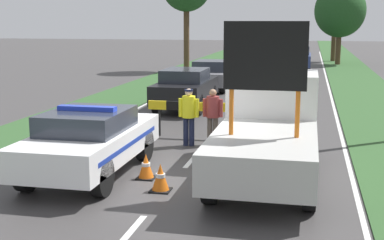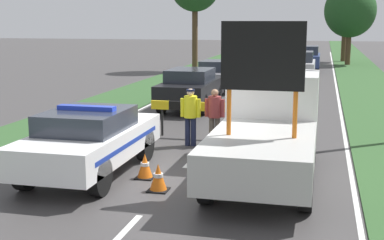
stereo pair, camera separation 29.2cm
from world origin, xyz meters
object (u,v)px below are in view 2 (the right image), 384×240
Objects in this scene: police_car at (90,139)px; roadside_tree_near_left at (346,6)px; road_barrier at (205,109)px; roadside_tree_near_right at (350,11)px; queued_car_suv_grey at (218,75)px; queued_car_hatch_blue at (305,58)px; pedestrian_civilian at (215,112)px; queued_car_sedan_black at (191,88)px; traffic_cone_centre_front at (158,177)px; work_truck at (269,126)px; police_officer at (191,112)px; queued_car_sedan_silver at (299,66)px; traffic_cone_near_police at (145,166)px.

roadside_tree_near_left reaches higher than police_car.
roadside_tree_near_right reaches higher than road_barrier.
queued_car_suv_grey is 11.78m from queued_car_hatch_blue.
queued_car_sedan_black is at bearing 85.49° from pedestrian_civilian.
traffic_cone_centre_front is 0.14× the size of queued_car_suv_grey.
roadside_tree_near_right reaches higher than police_car.
pedestrian_civilian is 11.83m from queued_car_suv_grey.
queued_car_suv_grey is at bearing -77.39° from work_truck.
roadside_tree_near_right is at bearing -73.65° from police_officer.
roadside_tree_near_right reaches higher than queued_car_sedan_silver.
road_barrier is 0.79× the size of queued_car_suv_grey.
queued_car_sedan_silver is 15.98m from roadside_tree_near_left.
work_truck is 1.35× the size of queued_car_suv_grey.
queued_car_sedan_silver is at bearing -92.12° from work_truck.
queued_car_sedan_black is at bearing -106.58° from roadside_tree_near_right.
roadside_tree_near_left is (2.70, 34.55, 3.42)m from work_truck.
pedestrian_civilian is 0.38× the size of queued_car_suv_grey.
traffic_cone_centre_front is at bearing 96.62° from queued_car_suv_grey.
road_barrier is (-2.17, 3.30, -0.23)m from work_truck.
police_officer is 1.02× the size of pedestrian_civilian.
pedestrian_civilian reaches higher than road_barrier.
traffic_cone_centre_front is 0.13× the size of queued_car_sedan_black.
traffic_cone_near_police is at bearing -99.73° from roadside_tree_near_right.
road_barrier is at bearing 93.74° from pedestrian_civilian.
queued_car_sedan_black reaches higher than road_barrier.
traffic_cone_near_police is at bearing 18.65° from work_truck.
police_car is at bearing 81.74° from queued_car_hatch_blue.
queued_car_suv_grey is (-1.84, 15.87, 0.48)m from traffic_cone_centre_front.
queued_car_sedan_black is 1.07× the size of queued_car_suv_grey.
police_car is 4.05m from pedestrian_civilian.
work_truck is 3.54× the size of police_officer.
traffic_cone_near_police is at bearing 83.35° from queued_car_sedan_silver.
queued_car_sedan_black is (-1.68, 5.03, -0.05)m from road_barrier.
queued_car_sedan_silver reaches higher than queued_car_sedan_black.
pedestrian_civilian is 0.38× the size of queued_car_sedan_silver.
queued_car_hatch_blue is (2.11, 21.95, 0.01)m from road_barrier.
pedestrian_civilian is at bearing 100.45° from queued_car_suv_grey.
police_car is 2.89× the size of police_officer.
police_car reaches higher than road_barrier.
police_officer is at bearing 68.20° from police_car.
police_officer is 32.91m from roadside_tree_near_left.
pedestrian_civilian is 0.25× the size of roadside_tree_near_right.
traffic_cone_near_police is (-0.85, -3.47, -0.64)m from pedestrian_civilian.
police_officer is 2.89× the size of traffic_cone_near_police.
traffic_cone_near_police is at bearing 94.90° from queued_car_suv_grey.
traffic_cone_centre_front is 0.09× the size of roadside_tree_near_right.
work_truck reaches higher than queued_car_sedan_silver.
queued_car_sedan_black is (-1.50, 6.10, -0.12)m from police_officer.
queued_car_hatch_blue reaches higher than queued_car_suv_grey.
roadside_tree_near_right reaches higher than work_truck.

